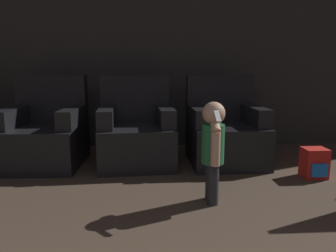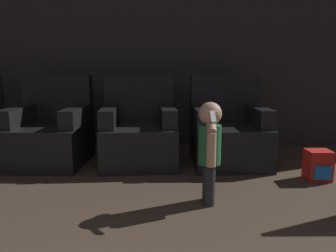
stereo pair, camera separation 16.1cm
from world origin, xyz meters
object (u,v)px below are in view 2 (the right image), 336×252
Objects in this scene: person_toddler at (210,145)px; toy_backpack at (318,165)px; armchair_middle at (139,133)px; armchair_left at (51,133)px; armchair_right at (228,133)px.

toy_backpack is at bearing 116.92° from person_toddler.
person_toddler is at bearing -64.74° from armchair_middle.
toy_backpack is (2.77, -0.62, -0.19)m from armchair_left.
toy_backpack is at bearing -23.07° from armchair_middle.
armchair_left and armchair_right have the same top height.
armchair_left is 2.02m from person_toddler.
armchair_middle and armchair_right have the same top height.
armchair_right is at bearing 163.63° from person_toddler.
person_toddler is (0.64, -1.16, 0.14)m from armchair_middle.
person_toddler is at bearing -154.21° from toy_backpack.
person_toddler is (1.65, -1.16, 0.14)m from armchair_left.
armchair_right is 1.21× the size of person_toddler.
person_toddler is 1.29m from toy_backpack.
toy_backpack is (0.76, -0.62, -0.19)m from armchair_right.
person_toddler is at bearing -32.97° from armchair_left.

